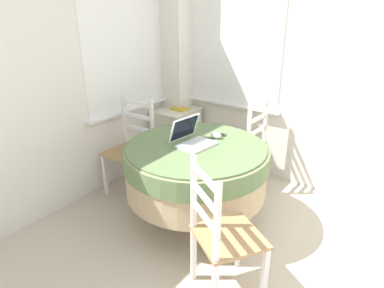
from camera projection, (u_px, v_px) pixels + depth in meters
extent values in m
cube|color=white|center=(12.00, 82.00, 2.70)|extent=(4.07, 0.06, 2.55)
cube|color=white|center=(125.00, 41.00, 3.50)|extent=(1.10, 0.01, 1.42)
cube|color=white|center=(132.00, 109.00, 3.76)|extent=(1.18, 0.07, 0.02)
cube|color=white|center=(383.00, 74.00, 2.99)|extent=(0.06, 4.60, 2.55)
cube|color=white|center=(235.00, 39.00, 3.67)|extent=(0.01, 1.10, 1.42)
cube|color=white|center=(231.00, 104.00, 3.93)|extent=(0.07, 1.18, 0.02)
cube|color=white|center=(177.00, 55.00, 4.03)|extent=(0.28, 0.28, 2.55)
cylinder|color=#4C3D2D|center=(196.00, 218.00, 3.16)|extent=(0.36, 0.36, 0.03)
cylinder|color=#4C3D2D|center=(196.00, 184.00, 3.02)|extent=(0.11, 0.11, 0.69)
cylinder|color=tan|center=(196.00, 169.00, 2.97)|extent=(1.22, 1.22, 0.41)
cylinder|color=#607A4C|center=(196.00, 156.00, 2.92)|extent=(1.24, 1.24, 0.16)
cylinder|color=#607A4C|center=(196.00, 147.00, 2.88)|extent=(1.19, 1.19, 0.02)
cube|color=white|center=(197.00, 145.00, 2.88)|extent=(0.34, 0.26, 0.02)
cube|color=silver|center=(195.00, 143.00, 2.88)|extent=(0.29, 0.17, 0.00)
cube|color=white|center=(184.00, 128.00, 2.93)|extent=(0.32, 0.12, 0.21)
cube|color=black|center=(185.00, 128.00, 2.92)|extent=(0.29, 0.10, 0.19)
ellipsoid|color=white|center=(216.00, 135.00, 3.03)|extent=(0.07, 0.10, 0.05)
cube|color=#2D2D33|center=(219.00, 135.00, 3.11)|extent=(0.09, 0.13, 0.01)
cube|color=black|center=(219.00, 134.00, 3.11)|extent=(0.07, 0.09, 0.00)
cube|color=#A87F51|center=(129.00, 152.00, 3.47)|extent=(0.43, 0.44, 0.02)
cube|color=white|center=(105.00, 175.00, 3.51)|extent=(0.04, 0.04, 0.44)
cube|color=white|center=(132.00, 184.00, 3.33)|extent=(0.04, 0.04, 0.44)
cube|color=white|center=(129.00, 162.00, 3.79)|extent=(0.04, 0.04, 0.44)
cube|color=white|center=(154.00, 170.00, 3.61)|extent=(0.04, 0.04, 0.44)
cube|color=white|center=(125.00, 119.00, 3.60)|extent=(0.03, 0.03, 0.52)
cube|color=white|center=(152.00, 125.00, 3.42)|extent=(0.03, 0.03, 0.52)
cube|color=white|center=(137.00, 103.00, 3.43)|extent=(0.05, 0.36, 0.04)
cube|color=white|center=(138.00, 116.00, 3.48)|extent=(0.05, 0.36, 0.04)
cube|color=white|center=(139.00, 129.00, 3.54)|extent=(0.05, 0.36, 0.04)
cube|color=#A87F51|center=(241.00, 145.00, 3.64)|extent=(0.42, 0.42, 0.02)
cube|color=white|center=(234.00, 155.00, 3.96)|extent=(0.03, 0.03, 0.44)
cube|color=white|center=(217.00, 166.00, 3.70)|extent=(0.03, 0.03, 0.44)
cube|color=white|center=(262.00, 163.00, 3.76)|extent=(0.03, 0.03, 0.44)
cube|color=white|center=(246.00, 175.00, 3.50)|extent=(0.03, 0.03, 0.44)
cube|color=white|center=(266.00, 120.00, 3.57)|extent=(0.03, 0.03, 0.52)
cube|color=white|center=(249.00, 129.00, 3.31)|extent=(0.03, 0.03, 0.52)
cube|color=white|center=(259.00, 105.00, 3.36)|extent=(0.36, 0.03, 0.04)
cube|color=white|center=(258.00, 119.00, 3.42)|extent=(0.36, 0.03, 0.04)
cube|color=white|center=(257.00, 131.00, 3.47)|extent=(0.36, 0.03, 0.04)
cube|color=#A87F51|center=(229.00, 237.00, 2.23)|extent=(0.57, 0.57, 0.02)
cube|color=white|center=(265.00, 275.00, 2.22)|extent=(0.05, 0.05, 0.44)
cube|color=white|center=(238.00, 242.00, 2.53)|extent=(0.05, 0.05, 0.44)
cube|color=white|center=(194.00, 254.00, 2.41)|extent=(0.05, 0.05, 0.44)
cube|color=white|center=(217.00, 223.00, 1.91)|extent=(0.04, 0.04, 0.52)
cube|color=white|center=(194.00, 192.00, 2.22)|extent=(0.04, 0.04, 0.52)
cube|color=white|center=(205.00, 178.00, 1.99)|extent=(0.21, 0.31, 0.04)
cube|color=white|center=(205.00, 198.00, 2.04)|extent=(0.21, 0.31, 0.04)
cube|color=white|center=(204.00, 217.00, 2.09)|extent=(0.21, 0.31, 0.04)
cube|color=silver|center=(177.00, 136.00, 4.23)|extent=(0.50, 0.39, 0.65)
cube|color=silver|center=(177.00, 110.00, 4.10)|extent=(0.52, 0.42, 0.02)
cube|color=white|center=(190.00, 122.00, 4.04)|extent=(0.44, 0.01, 0.18)
sphere|color=olive|center=(190.00, 122.00, 4.03)|extent=(0.02, 0.02, 0.02)
cube|color=white|center=(190.00, 139.00, 4.12)|extent=(0.44, 0.01, 0.18)
sphere|color=olive|center=(191.00, 139.00, 4.12)|extent=(0.02, 0.02, 0.02)
cube|color=white|center=(190.00, 156.00, 4.21)|extent=(0.44, 0.01, 0.18)
sphere|color=olive|center=(191.00, 156.00, 4.20)|extent=(0.02, 0.02, 0.02)
cube|color=gold|center=(180.00, 109.00, 4.07)|extent=(0.14, 0.20, 0.02)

